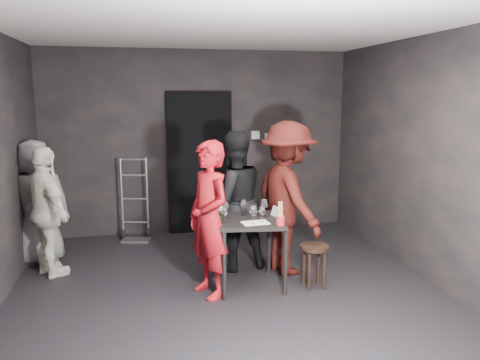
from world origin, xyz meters
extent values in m
cube|color=black|center=(0.00, 0.00, 0.00)|extent=(4.50, 5.00, 0.02)
cube|color=silver|center=(0.00, 0.00, 2.70)|extent=(4.50, 5.00, 0.02)
cube|color=black|center=(0.00, 2.50, 1.35)|extent=(4.50, 0.04, 2.70)
cube|color=black|center=(0.00, -2.50, 1.35)|extent=(4.50, 0.04, 2.70)
cube|color=black|center=(2.25, 0.00, 1.35)|extent=(0.04, 5.00, 2.70)
cube|color=black|center=(0.00, 2.44, 1.05)|extent=(0.95, 0.10, 2.10)
cube|color=#B7B7B2|center=(0.85, 2.45, 1.45)|extent=(0.12, 0.06, 0.12)
cube|color=#B7B7B2|center=(1.05, 2.45, 1.40)|extent=(0.10, 0.06, 0.14)
cylinder|color=#B2B2B7|center=(-1.14, 2.25, 0.59)|extent=(0.03, 0.03, 1.18)
cylinder|color=#B2B2B7|center=(-0.79, 2.25, 0.59)|extent=(0.03, 0.03, 1.18)
cube|color=#B2B2B7|center=(-0.96, 2.13, 0.01)|extent=(0.39, 0.22, 0.03)
cylinder|color=black|center=(-1.14, 2.28, 0.08)|extent=(0.04, 0.16, 0.16)
cylinder|color=black|center=(-0.79, 2.28, 0.08)|extent=(0.04, 0.16, 0.16)
cube|color=black|center=(0.25, 0.28, 0.73)|extent=(0.72, 0.72, 0.04)
cylinder|color=black|center=(-0.07, -0.04, 0.35)|extent=(0.04, 0.04, 0.71)
cylinder|color=black|center=(0.57, -0.04, 0.35)|extent=(0.04, 0.04, 0.71)
cylinder|color=black|center=(-0.07, 0.60, 0.35)|extent=(0.04, 0.04, 0.71)
cylinder|color=black|center=(0.57, 0.60, 0.35)|extent=(0.04, 0.04, 0.71)
cylinder|color=black|center=(0.93, 0.09, 0.45)|extent=(0.31, 0.31, 0.04)
cylinder|color=black|center=(1.02, 0.17, 0.21)|extent=(0.04, 0.04, 0.41)
cylinder|color=black|center=(0.85, 0.17, 0.21)|extent=(0.04, 0.04, 0.41)
cylinder|color=black|center=(0.85, 0.01, 0.21)|extent=(0.04, 0.04, 0.41)
cylinder|color=black|center=(1.02, 0.01, 0.21)|extent=(0.04, 0.04, 0.41)
imported|color=#A51018|center=(-0.19, 0.14, 0.86)|extent=(0.63, 0.74, 1.72)
imported|color=black|center=(0.20, 0.84, 0.90)|extent=(0.94, 0.62, 1.80)
imported|color=#370E0B|center=(0.78, 0.60, 1.03)|extent=(0.93, 1.45, 2.07)
imported|color=silver|center=(-1.91, 1.03, 0.75)|extent=(0.84, 0.95, 1.49)
imported|color=slate|center=(-2.11, 1.49, 0.78)|extent=(0.84, 0.58, 1.56)
cube|color=white|center=(0.28, 0.10, 0.75)|extent=(0.29, 0.20, 0.00)
cylinder|color=black|center=(-0.05, 0.36, 0.86)|extent=(0.08, 0.08, 0.23)
cylinder|color=black|center=(-0.05, 0.36, 1.02)|extent=(0.03, 0.03, 0.09)
cylinder|color=white|center=(-0.05, 0.36, 0.87)|extent=(0.08, 0.08, 0.07)
cylinder|color=red|center=(0.51, -0.03, 0.80)|extent=(0.08, 0.08, 0.09)
camera|label=1|loc=(-0.82, -4.42, 2.05)|focal=35.00mm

